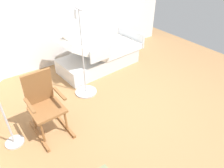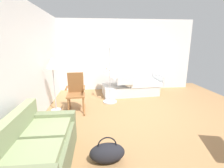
# 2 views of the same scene
# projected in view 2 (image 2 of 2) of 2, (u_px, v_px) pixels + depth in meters

# --- Properties ---
(ground_plane) EXTENTS (6.64, 6.64, 0.00)m
(ground_plane) POSITION_uv_depth(u_px,v_px,m) (142.00, 117.00, 4.21)
(ground_plane) COLOR #9E7247
(back_wall) EXTENTS (5.51, 0.10, 2.70)m
(back_wall) POSITION_uv_depth(u_px,v_px,m) (30.00, 65.00, 3.65)
(back_wall) COLOR white
(back_wall) RESTS_ON ground
(side_wall) EXTENTS (0.10, 5.28, 2.70)m
(side_wall) POSITION_uv_depth(u_px,v_px,m) (125.00, 55.00, 6.50)
(side_wall) COLOR white
(side_wall) RESTS_ON ground
(hospital_bed) EXTENTS (1.14, 2.13, 1.08)m
(hospital_bed) POSITION_uv_depth(u_px,v_px,m) (130.00, 86.00, 5.98)
(hospital_bed) COLOR silver
(hospital_bed) RESTS_ON ground
(couch) EXTENTS (1.60, 0.86, 0.85)m
(couch) POSITION_uv_depth(u_px,v_px,m) (37.00, 152.00, 2.37)
(couch) COLOR #737D57
(couch) RESTS_ON ground
(rocking_chair) EXTENTS (0.78, 0.53, 1.05)m
(rocking_chair) POSITION_uv_depth(u_px,v_px,m) (76.00, 93.00, 4.53)
(rocking_chair) COLOR brown
(rocking_chair) RESTS_ON ground
(floor_lamp) EXTENTS (0.34, 0.34, 1.48)m
(floor_lamp) POSITION_uv_depth(u_px,v_px,m) (53.00, 67.00, 4.30)
(floor_lamp) COLOR #B2B5BA
(floor_lamp) RESTS_ON ground
(duffel_bag) EXTENTS (0.35, 0.57, 0.43)m
(duffel_bag) POSITION_uv_depth(u_px,v_px,m) (107.00, 153.00, 2.59)
(duffel_bag) COLOR black
(duffel_bag) RESTS_ON ground
(iv_pole) EXTENTS (0.44, 0.44, 1.69)m
(iv_pole) POSITION_uv_depth(u_px,v_px,m) (110.00, 94.00, 5.20)
(iv_pole) COLOR #B2B5BA
(iv_pole) RESTS_ON ground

